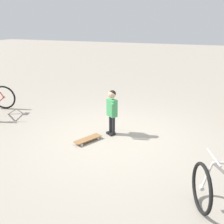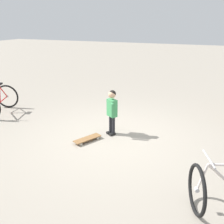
# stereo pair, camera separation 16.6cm
# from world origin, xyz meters

# --- Properties ---
(ground_plane) EXTENTS (50.00, 50.00, 0.00)m
(ground_plane) POSITION_xyz_m (0.00, 0.00, 0.00)
(ground_plane) COLOR #9E9384
(child_person) EXTENTS (0.28, 0.36, 1.06)m
(child_person) POSITION_xyz_m (0.14, -0.14, 0.66)
(child_person) COLOR black
(child_person) RESTS_ON ground
(skateboard) EXTENTS (0.46, 0.66, 0.07)m
(skateboard) POSITION_xyz_m (0.50, 0.42, 0.06)
(skateboard) COLOR olive
(skateboard) RESTS_ON ground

